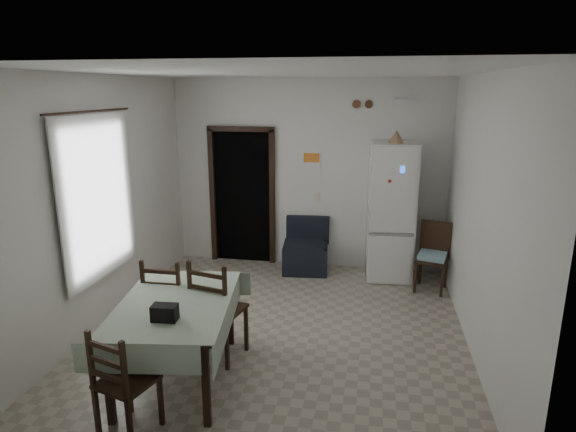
% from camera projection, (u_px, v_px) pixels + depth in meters
% --- Properties ---
extents(ground, '(4.50, 4.50, 0.00)m').
position_uv_depth(ground, '(280.00, 330.00, 5.63)').
color(ground, '#A29885').
rests_on(ground, ground).
extents(ceiling, '(4.20, 4.50, 0.02)m').
position_uv_depth(ceiling, '(279.00, 72.00, 4.89)').
color(ceiling, white).
rests_on(ceiling, ground).
extents(wall_back, '(4.20, 0.02, 2.90)m').
position_uv_depth(wall_back, '(308.00, 175.00, 7.41)').
color(wall_back, white).
rests_on(wall_back, ground).
extents(wall_front, '(4.20, 0.02, 2.90)m').
position_uv_depth(wall_front, '(213.00, 292.00, 3.12)').
color(wall_front, white).
rests_on(wall_front, ground).
extents(wall_left, '(0.02, 4.50, 2.90)m').
position_uv_depth(wall_left, '(104.00, 202.00, 5.62)').
color(wall_left, white).
rests_on(wall_left, ground).
extents(wall_right, '(0.02, 4.50, 2.90)m').
position_uv_depth(wall_right, '(482.00, 219.00, 4.90)').
color(wall_right, white).
rests_on(wall_right, ground).
extents(doorway, '(1.06, 0.52, 2.22)m').
position_uv_depth(doorway, '(246.00, 194.00, 7.88)').
color(doorway, black).
rests_on(doorway, ground).
extents(window_recess, '(0.10, 1.20, 1.60)m').
position_uv_depth(window_recess, '(90.00, 197.00, 5.42)').
color(window_recess, silver).
rests_on(window_recess, ground).
extents(curtain, '(0.02, 1.45, 1.85)m').
position_uv_depth(curtain, '(98.00, 198.00, 5.40)').
color(curtain, silver).
rests_on(curtain, ground).
extents(curtain_rod, '(0.02, 1.60, 0.02)m').
position_uv_depth(curtain_rod, '(90.00, 111.00, 5.15)').
color(curtain_rod, black).
rests_on(curtain_rod, ground).
extents(calendar, '(0.28, 0.02, 0.40)m').
position_uv_depth(calendar, '(311.00, 164.00, 7.34)').
color(calendar, white).
rests_on(calendar, ground).
extents(calendar_image, '(0.24, 0.01, 0.14)m').
position_uv_depth(calendar_image, '(311.00, 158.00, 7.31)').
color(calendar_image, orange).
rests_on(calendar_image, ground).
extents(light_switch, '(0.08, 0.02, 0.12)m').
position_uv_depth(light_switch, '(317.00, 198.00, 7.46)').
color(light_switch, beige).
rests_on(light_switch, ground).
extents(vent_left, '(0.12, 0.03, 0.12)m').
position_uv_depth(vent_left, '(356.00, 104.00, 7.00)').
color(vent_left, brown).
rests_on(vent_left, ground).
extents(vent_right, '(0.12, 0.03, 0.12)m').
position_uv_depth(vent_right, '(369.00, 104.00, 6.97)').
color(vent_right, brown).
rests_on(vent_right, ground).
extents(emergency_light, '(0.25, 0.07, 0.09)m').
position_uv_depth(emergency_light, '(402.00, 102.00, 6.86)').
color(emergency_light, white).
rests_on(emergency_light, ground).
extents(fridge, '(0.69, 0.69, 2.01)m').
position_uv_depth(fridge, '(391.00, 212.00, 7.00)').
color(fridge, white).
rests_on(fridge, ground).
extents(tan_cone, '(0.23, 0.23, 0.18)m').
position_uv_depth(tan_cone, '(396.00, 137.00, 6.63)').
color(tan_cone, tan).
rests_on(tan_cone, fridge).
extents(navy_seat, '(0.73, 0.71, 0.81)m').
position_uv_depth(navy_seat, '(306.00, 246.00, 7.36)').
color(navy_seat, black).
rests_on(navy_seat, ground).
extents(corner_chair, '(0.51, 0.51, 0.95)m').
position_uv_depth(corner_chair, '(432.00, 258.00, 6.63)').
color(corner_chair, black).
rests_on(corner_chair, ground).
extents(dining_table, '(1.23, 1.68, 0.81)m').
position_uv_depth(dining_table, '(178.00, 341.00, 4.59)').
color(dining_table, '#A2B79C').
rests_on(dining_table, ground).
extents(black_bag, '(0.23, 0.14, 0.14)m').
position_uv_depth(black_bag, '(165.00, 313.00, 4.11)').
color(black_bag, black).
rests_on(black_bag, dining_table).
extents(dining_chair_far_left, '(0.45, 0.45, 1.05)m').
position_uv_depth(dining_chair_far_left, '(170.00, 302.00, 5.15)').
color(dining_chair_far_left, black).
rests_on(dining_chair_far_left, ground).
extents(dining_chair_far_right, '(0.57, 0.57, 1.10)m').
position_uv_depth(dining_chair_far_right, '(219.00, 308.00, 4.95)').
color(dining_chair_far_right, black).
rests_on(dining_chair_far_right, ground).
extents(dining_chair_near_head, '(0.51, 0.51, 0.95)m').
position_uv_depth(dining_chair_near_head, '(127.00, 380.00, 3.85)').
color(dining_chair_near_head, black).
rests_on(dining_chair_near_head, ground).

